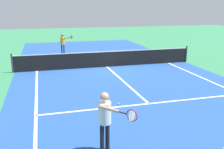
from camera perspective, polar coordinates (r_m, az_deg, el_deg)
name	(u,v)px	position (r m, az deg, el deg)	size (l,w,h in m)	color
ground_plane	(107,67)	(15.75, -1.12, 1.71)	(60.00, 60.00, 0.00)	#337F51
court_surface_inbounds	(107,67)	(15.75, -1.12, 1.71)	(10.62, 24.40, 0.00)	#234C93
line_sideline_left	(36,110)	(9.61, -16.40, -7.59)	(0.10, 11.89, 0.01)	white
line_service_near	(149,104)	(9.93, 8.11, -6.37)	(8.22, 0.10, 0.01)	white
line_center_service	(123,81)	(12.77, 2.44, -1.41)	(0.10, 6.40, 0.01)	white
net	(107,59)	(15.64, -1.13, 3.47)	(10.87, 0.09, 1.07)	#33383D
player_near	(106,116)	(6.39, -1.44, -9.16)	(0.68, 1.07, 1.57)	black
player_far	(63,42)	(20.18, -10.78, 7.08)	(1.01, 0.74, 1.53)	navy
tennis_ball_mid_court	(119,104)	(9.75, 1.47, -6.45)	(0.07, 0.07, 0.07)	#CCE033
tennis_ball_by_baseline	(224,149)	(7.47, 23.42, -14.77)	(0.07, 0.07, 0.07)	#CCE033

